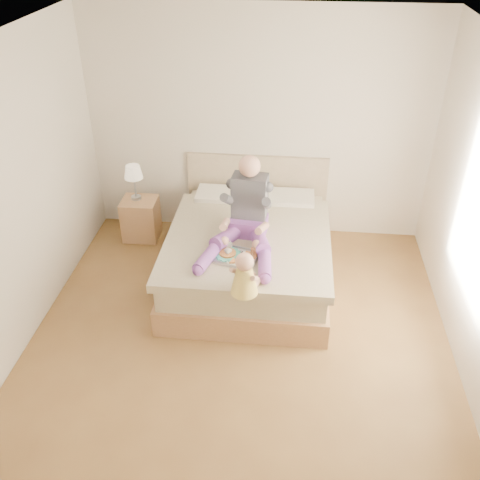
# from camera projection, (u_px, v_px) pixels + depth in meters

# --- Properties ---
(room) EXTENTS (4.02, 4.22, 2.71)m
(room) POSITION_uv_depth(u_px,v_px,m) (249.00, 202.00, 4.32)
(room) COLOR brown
(room) RESTS_ON ground
(bed) EXTENTS (1.70, 2.18, 1.00)m
(bed) POSITION_uv_depth(u_px,v_px,m) (250.00, 250.00, 5.87)
(bed) COLOR #9A6E47
(bed) RESTS_ON ground
(nightstand) EXTENTS (0.43, 0.38, 0.51)m
(nightstand) POSITION_uv_depth(u_px,v_px,m) (141.00, 219.00, 6.56)
(nightstand) COLOR #9A6E47
(nightstand) RESTS_ON ground
(lamp) EXTENTS (0.21, 0.21, 0.44)m
(lamp) POSITION_uv_depth(u_px,v_px,m) (133.00, 174.00, 6.27)
(lamp) COLOR #B7B8BE
(lamp) RESTS_ON nightstand
(adult) EXTENTS (0.75, 1.10, 0.89)m
(adult) POSITION_uv_depth(u_px,v_px,m) (246.00, 217.00, 5.37)
(adult) COLOR #7A3E9C
(adult) RESTS_ON bed
(tray) EXTENTS (0.49, 0.42, 0.12)m
(tray) POSITION_uv_depth(u_px,v_px,m) (236.00, 255.00, 5.22)
(tray) COLOR #B7B8BE
(tray) RESTS_ON bed
(baby) EXTENTS (0.32, 0.36, 0.41)m
(baby) POSITION_uv_depth(u_px,v_px,m) (245.00, 276.00, 4.69)
(baby) COLOR #E7C548
(baby) RESTS_ON bed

